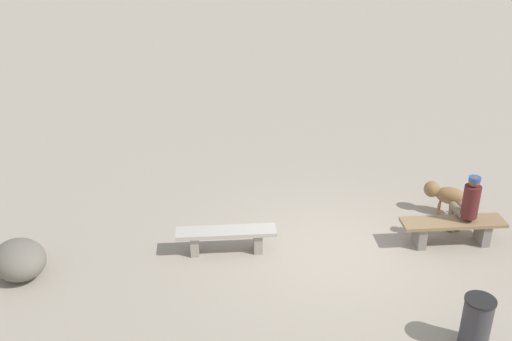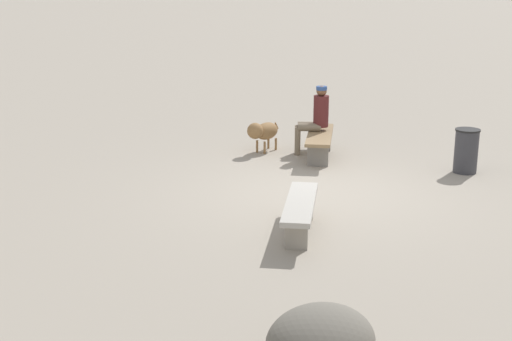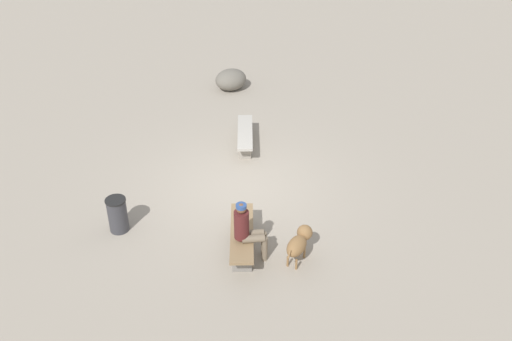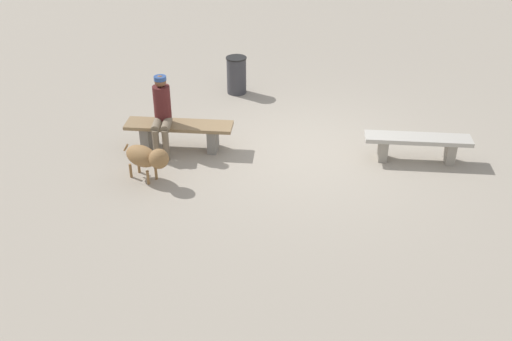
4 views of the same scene
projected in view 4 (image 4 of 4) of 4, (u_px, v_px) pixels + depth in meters
The scene contains 6 objects.
ground at pixel (303, 153), 10.21m from camera, with size 210.00×210.00×0.06m, color #9E9384.
bench_left at pixel (417, 143), 9.77m from camera, with size 1.74×0.42×0.44m.
bench_right at pixel (179, 131), 10.14m from camera, with size 1.84×0.50×0.47m.
seated_person at pixel (162, 111), 9.86m from camera, with size 0.36×0.64×1.33m.
dog at pixel (147, 157), 9.16m from camera, with size 0.84×0.61×0.62m.
trash_bin at pixel (237, 75), 12.26m from camera, with size 0.43×0.43×0.77m.
Camera 4 is at (-0.28, 9.01, 4.85)m, focal length 41.59 mm.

